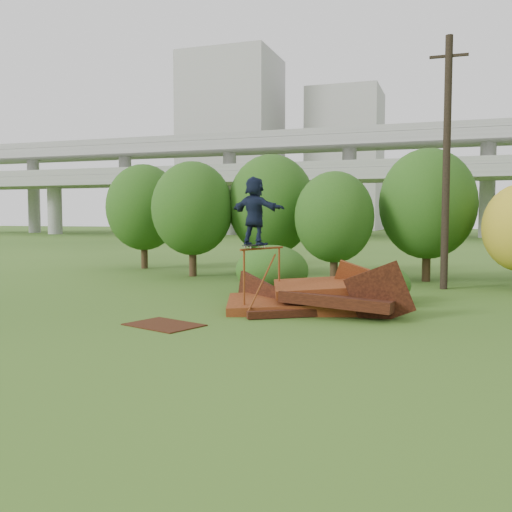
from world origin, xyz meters
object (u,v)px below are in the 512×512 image
(scrap_pile, at_px, (313,299))
(utility_pole, at_px, (446,162))
(flat_plate, at_px, (164,325))
(skater, at_px, (255,211))

(scrap_pile, relative_size, utility_pole, 0.60)
(flat_plate, bearing_deg, scrap_pile, 46.48)
(scrap_pile, height_order, utility_pole, utility_pole)
(scrap_pile, height_order, skater, skater)
(flat_plate, bearing_deg, skater, 58.99)
(utility_pole, bearing_deg, flat_plate, -123.65)
(scrap_pile, distance_m, flat_plate, 4.56)
(skater, distance_m, flat_plate, 4.22)
(scrap_pile, xyz_separation_m, utility_pole, (3.55, 6.74, 4.48))
(skater, bearing_deg, scrap_pile, -136.21)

